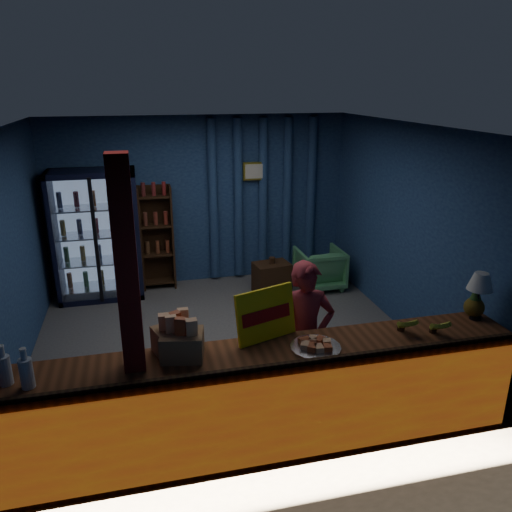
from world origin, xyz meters
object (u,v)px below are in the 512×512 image
at_px(shopkeeper, 306,336).
at_px(green_chair, 320,268).
at_px(pastry_tray, 316,346).
at_px(table_lamp, 480,283).

distance_m(shopkeeper, green_chair, 3.08).
bearing_deg(shopkeeper, pastry_tray, -97.92).
xyz_separation_m(shopkeeper, pastry_tray, (-0.12, -0.58, 0.23)).
distance_m(shopkeeper, pastry_tray, 0.63).
relative_size(shopkeeper, pastry_tray, 3.52).
bearing_deg(table_lamp, pastry_tray, -173.81).
distance_m(green_chair, pastry_tray, 3.69).
height_order(green_chair, pastry_tray, pastry_tray).
relative_size(shopkeeper, table_lamp, 3.26).
height_order(pastry_tray, table_lamp, table_lamp).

